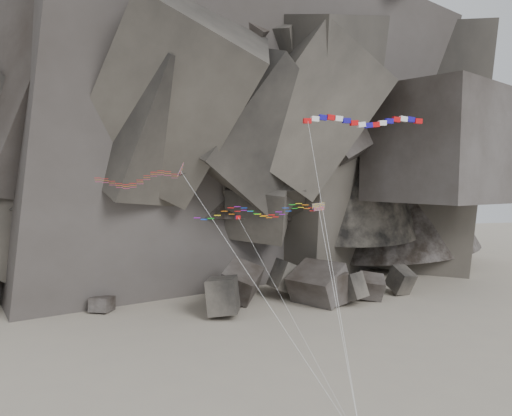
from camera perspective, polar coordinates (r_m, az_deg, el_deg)
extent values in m
plane|color=gray|center=(53.24, 1.80, -21.05)|extent=(260.00, 260.00, 0.00)
cube|color=#47423F|center=(85.14, -1.75, -9.41)|extent=(8.67, 9.38, 7.58)
cube|color=#47423F|center=(84.37, -17.19, -10.52)|extent=(4.12, 4.32, 2.54)
cube|color=#47423F|center=(85.44, 7.11, -9.27)|extent=(11.41, 11.41, 7.13)
cube|color=#47423F|center=(89.01, 8.06, -9.06)|extent=(7.10, 6.96, 6.51)
cube|color=#47423F|center=(89.00, 3.75, -8.55)|extent=(7.86, 5.84, 6.92)
cube|color=#47423F|center=(85.31, 8.38, -9.20)|extent=(6.63, 6.98, 6.01)
cube|color=#47423F|center=(86.04, 10.64, -9.38)|extent=(6.00, 6.64, 5.67)
cube|color=#47423F|center=(84.29, -2.97, -10.16)|extent=(6.77, 6.79, 4.31)
cube|color=#47423F|center=(88.78, 12.97, -9.20)|extent=(4.95, 5.47, 5.16)
cube|color=#47423F|center=(94.16, 16.22, -8.30)|extent=(4.67, 5.68, 5.48)
cube|color=#47423F|center=(78.55, -3.79, -10.29)|extent=(6.16, 7.56, 6.37)
cylinder|color=silver|center=(44.87, 0.32, -9.33)|extent=(12.87, 17.02, 20.89)
cube|color=red|center=(54.12, 5.88, 9.87)|extent=(0.81, 0.54, 0.54)
cube|color=white|center=(54.36, 6.76, 10.08)|extent=(0.85, 0.54, 0.61)
cube|color=#160D93|center=(54.56, 7.64, 10.20)|extent=(0.88, 0.54, 0.64)
cube|color=red|center=(54.73, 8.54, 10.19)|extent=(0.88, 0.54, 0.65)
cube|color=white|center=(54.90, 9.42, 10.04)|extent=(0.86, 0.54, 0.62)
cube|color=#160D93|center=(55.10, 10.29, 9.79)|extent=(0.82, 0.54, 0.56)
cube|color=red|center=(55.35, 11.13, 9.51)|extent=(0.85, 0.54, 0.59)
cube|color=white|center=(55.67, 11.94, 9.30)|extent=(0.87, 0.54, 0.64)
cube|color=#160D93|center=(56.05, 12.73, 9.20)|extent=(0.88, 0.54, 0.65)
cube|color=red|center=(56.49, 13.49, 9.25)|extent=(0.87, 0.54, 0.63)
cube|color=white|center=(56.96, 14.23, 9.39)|extent=(0.83, 0.54, 0.57)
cube|color=#160D93|center=(57.42, 14.98, 9.57)|extent=(0.84, 0.54, 0.58)
cube|color=red|center=(57.86, 15.72, 9.71)|extent=(0.87, 0.54, 0.63)
cube|color=white|center=(58.25, 16.48, 9.74)|extent=(0.88, 0.54, 0.65)
cube|color=#160D93|center=(58.59, 17.25, 9.63)|extent=(0.87, 0.54, 0.64)
cube|color=red|center=(58.89, 18.03, 9.42)|extent=(0.84, 0.54, 0.59)
cylinder|color=silver|center=(46.17, 8.53, -5.61)|extent=(0.63, 17.32, 26.17)
cube|color=yellow|center=(48.33, 7.13, 0.24)|extent=(1.25, 0.44, 0.69)
cube|color=#0CB219|center=(48.20, 7.19, -0.09)|extent=(1.05, 0.31, 0.47)
cylinder|color=silver|center=(44.52, 9.33, -11.73)|extent=(0.08, 11.69, 17.57)
cube|color=red|center=(52.42, -2.05, -1.07)|extent=(0.52, 0.31, 0.36)
cube|color=#160D93|center=(52.40, -2.25, -1.08)|extent=(0.20, 0.14, 0.37)
cylinder|color=silver|center=(46.34, 3.96, -12.00)|extent=(6.92, 17.37, 16.01)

